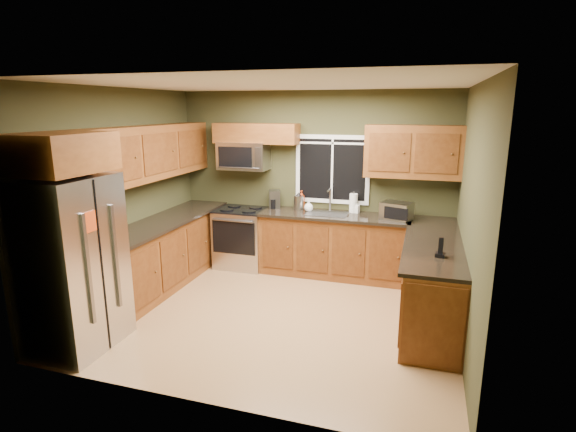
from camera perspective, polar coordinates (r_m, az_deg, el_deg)
The scene contains 29 objects.
floor at distance 5.62m, azimuth -1.57°, elevation -12.26°, with size 4.20×4.20×0.00m, color #9B6F44.
ceiling at distance 5.06m, azimuth -1.78°, elevation 16.43°, with size 4.20×4.20×0.00m, color white.
back_wall at distance 6.87m, azimuth 3.17°, elevation 4.38°, with size 4.20×4.20×0.00m, color #33331B.
front_wall at distance 3.57m, azimuth -11.01°, elevation -4.60°, with size 4.20×4.20×0.00m, color #33331B.
left_wall at distance 6.17m, azimuth -20.50°, elevation 2.46°, with size 3.60×3.60×0.00m, color #33331B.
right_wall at distance 4.93m, azimuth 22.11°, elevation -0.31°, with size 3.60×3.60×0.00m, color #33331B.
window at distance 6.76m, azimuth 5.64°, elevation 5.92°, with size 1.12×0.03×1.02m.
base_cabinets_left at distance 6.59m, azimuth -15.28°, elevation -4.56°, with size 0.60×2.65×0.90m, color brown.
countertop_left at distance 6.45m, azimuth -15.35°, elevation -0.61°, with size 0.65×2.65×0.04m, color black.
base_cabinets_back at distance 6.71m, azimuth 5.90°, elevation -3.82°, with size 2.17×0.60×0.90m, color brown.
countertop_back at distance 6.56m, azimuth 5.95°, elevation 0.04°, with size 2.17×0.65×0.04m, color black.
base_cabinets_peninsula at distance 5.69m, azimuth 17.85°, elevation -7.66°, with size 0.60×2.52×0.90m.
countertop_peninsula at distance 5.55m, azimuth 17.94°, elevation -3.08°, with size 0.65×2.50×0.04m, color black.
upper_cabinets_left at distance 6.38m, azimuth -17.11°, elevation 7.71°, with size 0.33×2.65×0.72m, color brown.
upper_cabinets_back_left at distance 6.89m, azimuth -4.08°, elevation 10.42°, with size 1.30×0.33×0.30m, color brown.
upper_cabinets_back_right at distance 6.45m, azimuth 15.59°, elevation 7.87°, with size 1.30×0.33×0.72m, color brown.
upper_cabinet_over_fridge at distance 4.87m, azimuth -27.06°, elevation 7.17°, with size 0.72×0.90×0.38m, color brown.
refrigerator at distance 5.09m, azimuth -25.68°, elevation -5.53°, with size 0.74×0.90×1.80m.
range at distance 7.09m, azimuth -5.85°, elevation -2.70°, with size 0.76×0.69×0.94m.
microwave at distance 6.97m, azimuth -5.67°, elevation 7.61°, with size 0.76×0.41×0.42m.
sink at distance 6.59m, azimuth 5.01°, elevation 0.42°, with size 0.60×0.42×0.36m.
toaster_oven at distance 6.35m, azimuth 13.62°, elevation 0.60°, with size 0.47×0.41×0.25m.
coffee_maker at distance 6.93m, azimuth -1.76°, elevation 2.09°, with size 0.23×0.26×0.27m.
kettle at distance 6.78m, azimuth 1.36°, elevation 1.81°, with size 0.18×0.18×0.27m.
paper_towel_roll at distance 6.68m, azimuth 8.31°, elevation 1.63°, with size 0.13×0.13×0.31m.
soap_bottle_a at distance 6.86m, azimuth 1.72°, elevation 2.09°, with size 0.11×0.11×0.28m, color #CB4113.
soap_bottle_b at distance 6.67m, azimuth 8.70°, elevation 1.13°, with size 0.08×0.08×0.17m, color white.
soap_bottle_c at distance 6.71m, azimuth 2.64°, elevation 1.31°, with size 0.13×0.13×0.17m, color white.
cordless_phone at distance 4.93m, azimuth 18.81°, elevation -4.24°, with size 0.11×0.11×0.21m.
Camera 1 is at (1.63, -4.78, 2.45)m, focal length 28.00 mm.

